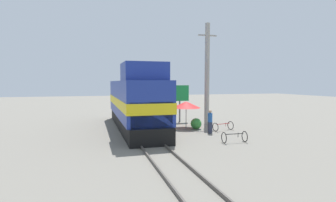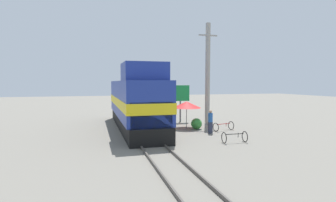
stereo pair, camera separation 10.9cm
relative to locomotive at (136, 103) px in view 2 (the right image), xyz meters
name	(u,v)px [view 2 (the right image)]	position (x,y,z in m)	size (l,w,h in m)	color
ground_plane	(142,136)	(0.00, -2.99, -2.16)	(120.00, 120.00, 0.00)	slate
rail_near	(132,135)	(-0.72, -2.99, -2.09)	(0.08, 32.85, 0.15)	#4C4742
rail_far	(152,134)	(0.72, -2.99, -2.09)	(0.08, 32.85, 0.15)	#4C4742
locomotive	(136,103)	(0.00, 0.00, 0.00)	(3.07, 13.94, 5.17)	black
utility_pole	(208,73)	(6.84, 0.92, 2.52)	(1.80, 0.44, 9.26)	#9E998E
vendor_umbrella	(187,105)	(4.23, -0.61, -0.19)	(2.42, 2.42, 2.25)	#4C4C4C
billboard_sign	(180,95)	(4.82, 2.79, 0.44)	(1.85, 0.12, 3.58)	#595959
shrub_cluster	(196,124)	(4.79, -1.50, -1.71)	(0.90, 0.90, 0.90)	#388C38
person_bystander	(210,121)	(5.13, -3.45, -1.18)	(0.34, 0.34, 1.79)	#2D3347
bicycle	(224,126)	(6.62, -2.72, -1.81)	(1.77, 1.08, 0.69)	black
bicycle_spare	(235,137)	(5.28, -6.73, -1.80)	(1.53, 0.76, 0.71)	black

